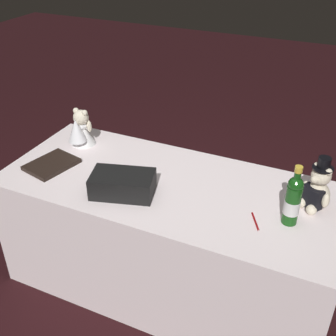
# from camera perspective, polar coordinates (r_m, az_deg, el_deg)

# --- Properties ---
(ground_plane) EXTENTS (12.00, 12.00, 0.00)m
(ground_plane) POSITION_cam_1_polar(r_m,az_deg,el_deg) (2.74, -0.00, -14.99)
(ground_plane) COLOR black
(reception_table) EXTENTS (1.83, 0.79, 0.73)m
(reception_table) POSITION_cam_1_polar(r_m,az_deg,el_deg) (2.48, -0.00, -9.19)
(reception_table) COLOR white
(reception_table) RESTS_ON ground_plane
(teddy_bear_groom) EXTENTS (0.15, 0.15, 0.28)m
(teddy_bear_groom) POSITION_cam_1_polar(r_m,az_deg,el_deg) (2.15, 19.52, -2.74)
(teddy_bear_groom) COLOR beige
(teddy_bear_groom) RESTS_ON reception_table
(teddy_bear_bride) EXTENTS (0.15, 0.19, 0.23)m
(teddy_bear_bride) POSITION_cam_1_polar(r_m,az_deg,el_deg) (2.64, -11.74, 5.14)
(teddy_bear_bride) COLOR white
(teddy_bear_bride) RESTS_ON reception_table
(champagne_bottle) EXTENTS (0.07, 0.07, 0.31)m
(champagne_bottle) POSITION_cam_1_polar(r_m,az_deg,el_deg) (2.00, 16.56, -4.14)
(champagne_bottle) COLOR #134713
(champagne_bottle) RESTS_ON reception_table
(signing_pen) EXTENTS (0.07, 0.12, 0.01)m
(signing_pen) POSITION_cam_1_polar(r_m,az_deg,el_deg) (2.04, 11.76, -7.17)
(signing_pen) COLOR maroon
(signing_pen) RESTS_ON reception_table
(gift_case_black) EXTENTS (0.36, 0.27, 0.11)m
(gift_case_black) POSITION_cam_1_polar(r_m,az_deg,el_deg) (2.17, -6.16, -2.17)
(gift_case_black) COLOR black
(gift_case_black) RESTS_ON reception_table
(guestbook) EXTENTS (0.26, 0.31, 0.02)m
(guestbook) POSITION_cam_1_polar(r_m,az_deg,el_deg) (2.50, -15.49, 0.49)
(guestbook) COLOR black
(guestbook) RESTS_ON reception_table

